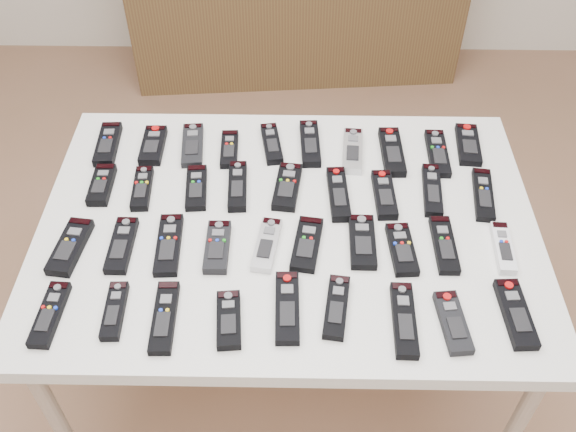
{
  "coord_description": "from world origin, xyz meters",
  "views": [
    {
      "loc": [
        -0.01,
        -1.22,
        1.95
      ],
      "look_at": [
        -0.03,
        -0.1,
        0.8
      ],
      "focal_mm": 40.0,
      "sensor_mm": 36.0,
      "label": 1
    }
  ],
  "objects_px": {
    "remote_10": "(102,185)",
    "remote_35": "(404,320)",
    "remote_16": "(384,195)",
    "remote_37": "(516,314)",
    "remote_22": "(217,247)",
    "remote_24": "(307,244)",
    "remote_5": "(310,143)",
    "remote_32": "(229,320)",
    "remote_1": "(153,145)",
    "remote_30": "(115,311)",
    "remote_36": "(453,322)",
    "remote_18": "(483,195)",
    "remote_25": "(362,242)",
    "remote_6": "(353,151)",
    "remote_4": "(272,144)",
    "remote_31": "(164,317)",
    "remote_20": "(122,245)",
    "remote_26": "(402,249)",
    "remote_3": "(229,149)",
    "remote_33": "(287,307)",
    "remote_11": "(142,188)",
    "remote_23": "(267,245)",
    "remote_21": "(169,245)",
    "remote_29": "(50,314)",
    "remote_9": "(468,145)",
    "remote_17": "(432,190)",
    "remote_12": "(196,188)",
    "remote_13": "(237,186)",
    "remote_15": "(338,194)",
    "remote_7": "(392,152)",
    "remote_27": "(444,245)",
    "remote_0": "(108,144)",
    "remote_28": "(503,248)",
    "remote_19": "(70,247)",
    "table": "(288,237)",
    "remote_2": "(193,145)"
  },
  "relations": [
    {
      "from": "remote_5",
      "to": "remote_33",
      "type": "distance_m",
      "value": 0.57
    },
    {
      "from": "remote_16",
      "to": "remote_33",
      "type": "height_order",
      "value": "same"
    },
    {
      "from": "remote_11",
      "to": "remote_17",
      "type": "relative_size",
      "value": 0.83
    },
    {
      "from": "remote_4",
      "to": "remote_2",
      "type": "bearing_deg",
      "value": 173.23
    },
    {
      "from": "remote_4",
      "to": "remote_29",
      "type": "relative_size",
      "value": 0.96
    },
    {
      "from": "table",
      "to": "remote_28",
      "type": "height_order",
      "value": "remote_28"
    },
    {
      "from": "remote_16",
      "to": "remote_30",
      "type": "relative_size",
      "value": 1.12
    },
    {
      "from": "remote_6",
      "to": "remote_7",
      "type": "relative_size",
      "value": 0.91
    },
    {
      "from": "remote_4",
      "to": "remote_31",
      "type": "height_order",
      "value": "remote_4"
    },
    {
      "from": "remote_6",
      "to": "remote_4",
      "type": "bearing_deg",
      "value": 177.01
    },
    {
      "from": "remote_36",
      "to": "remote_10",
      "type": "bearing_deg",
      "value": 148.2
    },
    {
      "from": "remote_1",
      "to": "remote_36",
      "type": "xyz_separation_m",
      "value": [
        0.75,
        -0.58,
        -0.0
      ]
    },
    {
      "from": "remote_27",
      "to": "remote_9",
      "type": "bearing_deg",
      "value": 71.37
    },
    {
      "from": "remote_18",
      "to": "remote_32",
      "type": "relative_size",
      "value": 1.29
    },
    {
      "from": "remote_12",
      "to": "remote_31",
      "type": "bearing_deg",
      "value": -97.96
    },
    {
      "from": "remote_10",
      "to": "remote_35",
      "type": "bearing_deg",
      "value": -29.95
    },
    {
      "from": "remote_10",
      "to": "remote_17",
      "type": "xyz_separation_m",
      "value": [
        0.87,
        -0.0,
        -0.0
      ]
    },
    {
      "from": "remote_22",
      "to": "remote_29",
      "type": "xyz_separation_m",
      "value": [
        -0.35,
        -0.2,
        -0.0
      ]
    },
    {
      "from": "remote_22",
      "to": "remote_24",
      "type": "height_order",
      "value": "remote_22"
    },
    {
      "from": "remote_24",
      "to": "remote_20",
      "type": "bearing_deg",
      "value": -170.01
    },
    {
      "from": "remote_16",
      "to": "remote_37",
      "type": "distance_m",
      "value": 0.45
    },
    {
      "from": "remote_23",
      "to": "remote_33",
      "type": "xyz_separation_m",
      "value": [
        0.05,
        -0.19,
        0.0
      ]
    },
    {
      "from": "remote_5",
      "to": "remote_32",
      "type": "height_order",
      "value": "same"
    },
    {
      "from": "remote_4",
      "to": "remote_5",
      "type": "bearing_deg",
      "value": -7.92
    },
    {
      "from": "remote_25",
      "to": "remote_36",
      "type": "relative_size",
      "value": 1.05
    },
    {
      "from": "remote_15",
      "to": "remote_23",
      "type": "relative_size",
      "value": 1.14
    },
    {
      "from": "remote_13",
      "to": "remote_12",
      "type": "bearing_deg",
      "value": -179.85
    },
    {
      "from": "remote_31",
      "to": "remote_32",
      "type": "distance_m",
      "value": 0.14
    },
    {
      "from": "remote_19",
      "to": "remote_21",
      "type": "relative_size",
      "value": 0.91
    },
    {
      "from": "table",
      "to": "remote_37",
      "type": "height_order",
      "value": "remote_37"
    },
    {
      "from": "remote_24",
      "to": "remote_26",
      "type": "xyz_separation_m",
      "value": [
        0.23,
        -0.01,
        0.0
      ]
    },
    {
      "from": "remote_11",
      "to": "remote_36",
      "type": "relative_size",
      "value": 0.98
    },
    {
      "from": "remote_20",
      "to": "remote_22",
      "type": "xyz_separation_m",
      "value": [
        0.23,
        -0.0,
        0.0
      ]
    },
    {
      "from": "remote_0",
      "to": "remote_13",
      "type": "relative_size",
      "value": 0.99
    },
    {
      "from": "remote_18",
      "to": "remote_21",
      "type": "distance_m",
      "value": 0.81
    },
    {
      "from": "remote_24",
      "to": "remote_32",
      "type": "bearing_deg",
      "value": -118.79
    },
    {
      "from": "remote_11",
      "to": "remote_17",
      "type": "bearing_deg",
      "value": -3.17
    },
    {
      "from": "remote_6",
      "to": "remote_33",
      "type": "height_order",
      "value": "same"
    },
    {
      "from": "remote_9",
      "to": "remote_17",
      "type": "height_order",
      "value": "remote_17"
    },
    {
      "from": "remote_0",
      "to": "remote_12",
      "type": "xyz_separation_m",
      "value": [
        0.27,
        -0.17,
        -0.0
      ]
    },
    {
      "from": "remote_25",
      "to": "remote_28",
      "type": "relative_size",
      "value": 1.06
    },
    {
      "from": "remote_31",
      "to": "remote_36",
      "type": "distance_m",
      "value": 0.63
    },
    {
      "from": "remote_15",
      "to": "remote_36",
      "type": "xyz_separation_m",
      "value": [
        0.23,
        -0.4,
        -0.0
      ]
    },
    {
      "from": "remote_26",
      "to": "remote_36",
      "type": "bearing_deg",
      "value": -71.42
    },
    {
      "from": "remote_1",
      "to": "remote_3",
      "type": "relative_size",
      "value": 1.03
    },
    {
      "from": "remote_32",
      "to": "remote_26",
      "type": "bearing_deg",
      "value": 22.86
    },
    {
      "from": "remote_10",
      "to": "remote_21",
      "type": "height_order",
      "value": "remote_10"
    },
    {
      "from": "remote_23",
      "to": "remote_32",
      "type": "bearing_deg",
      "value": -100.07
    },
    {
      "from": "remote_26",
      "to": "remote_36",
      "type": "height_order",
      "value": "same"
    },
    {
      "from": "remote_1",
      "to": "remote_30",
      "type": "bearing_deg",
      "value": -89.89
    }
  ]
}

